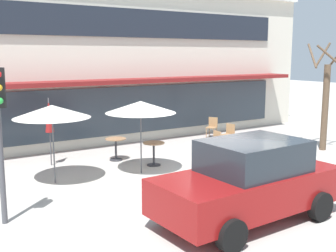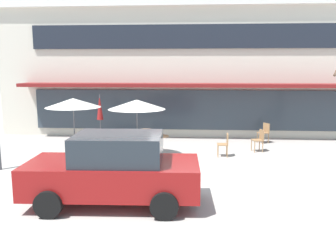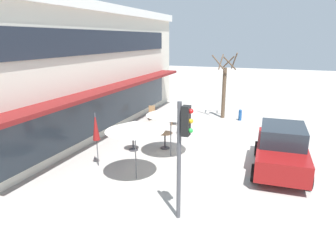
{
  "view_description": "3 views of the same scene",
  "coord_description": "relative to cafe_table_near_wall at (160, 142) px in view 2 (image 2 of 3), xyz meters",
  "views": [
    {
      "loc": [
        -7.91,
        -9.05,
        3.54
      ],
      "look_at": [
        -0.61,
        2.28,
        1.26
      ],
      "focal_mm": 45.0,
      "sensor_mm": 36.0,
      "label": 1
    },
    {
      "loc": [
        0.15,
        -11.02,
        3.34
      ],
      "look_at": [
        -0.78,
        2.24,
        1.16
      ],
      "focal_mm": 38.0,
      "sensor_mm": 36.0,
      "label": 2
    },
    {
      "loc": [
        -13.4,
        -2.36,
        4.97
      ],
      "look_at": [
        -0.66,
        2.37,
        0.96
      ],
      "focal_mm": 32.0,
      "sensor_mm": 36.0,
      "label": 3
    }
  ],
  "objects": [
    {
      "name": "cafe_chair_0",
      "position": [
        2.48,
        -0.06,
        0.01
      ],
      "size": [
        0.41,
        0.41,
        0.89
      ],
      "color": "#9E754C",
      "rests_on": "ground"
    },
    {
      "name": "cafe_table_near_wall",
      "position": [
        0.0,
        0.0,
        0.0
      ],
      "size": [
        0.7,
        0.7,
        0.76
      ],
      "color": "#333338",
      "rests_on": "ground"
    },
    {
      "name": "patio_umbrella_green_folded",
      "position": [
        -0.79,
        -0.57,
        1.51
      ],
      "size": [
        2.1,
        2.1,
        2.2
      ],
      "color": "#4C4C51",
      "rests_on": "ground"
    },
    {
      "name": "building_facade",
      "position": [
        1.11,
        7.61,
        2.8
      ],
      "size": [
        18.78,
        9.1,
        6.64
      ],
      "color": "beige",
      "rests_on": "ground"
    },
    {
      "name": "parked_sedan",
      "position": [
        -0.64,
        -5.05,
        0.36
      ],
      "size": [
        4.26,
        2.13,
        1.76
      ],
      "color": "maroon",
      "rests_on": "ground"
    },
    {
      "name": "cafe_table_streetside",
      "position": [
        -0.74,
        1.28,
        0.0
      ],
      "size": [
        0.7,
        0.7,
        0.76
      ],
      "color": "#333338",
      "rests_on": "ground"
    },
    {
      "name": "ground_plane",
      "position": [
        1.11,
        -2.35,
        -0.52
      ],
      "size": [
        80.0,
        80.0,
        0.0
      ],
      "primitive_type": "plane",
      "color": "#ADA8A0"
    },
    {
      "name": "patio_umbrella_corner_open",
      "position": [
        -3.31,
        -0.14,
        1.51
      ],
      "size": [
        2.1,
        2.1,
        2.2
      ],
      "color": "#4C4C51",
      "rests_on": "ground"
    },
    {
      "name": "patio_umbrella_cream_folded",
      "position": [
        -2.8,
        1.82,
        1.11
      ],
      "size": [
        0.28,
        0.28,
        2.2
      ],
      "color": "#4C4C51",
      "rests_on": "ground"
    },
    {
      "name": "cafe_chair_1",
      "position": [
        3.94,
        0.87,
        0.01
      ],
      "size": [
        0.48,
        0.48,
        0.89
      ],
      "color": "#9E754C",
      "rests_on": "ground"
    },
    {
      "name": "cafe_chair_2",
      "position": [
        4.48,
        2.58,
        0.01
      ],
      "size": [
        0.55,
        0.55,
        0.89
      ],
      "color": "#9E754C",
      "rests_on": "ground"
    }
  ]
}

